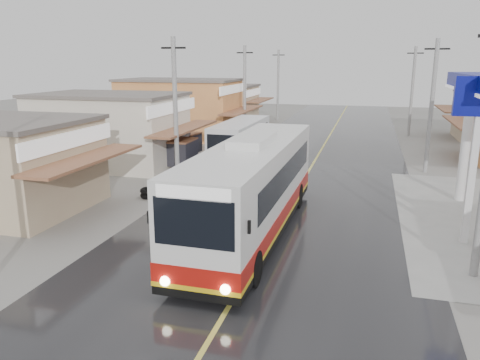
# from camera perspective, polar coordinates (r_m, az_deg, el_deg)

# --- Properties ---
(ground) EXTENTS (120.00, 120.00, 0.00)m
(ground) POSITION_cam_1_polar(r_m,az_deg,el_deg) (17.04, 2.54, -8.88)
(ground) COLOR slate
(ground) RESTS_ON ground
(road) EXTENTS (12.00, 90.00, 0.02)m
(road) POSITION_cam_1_polar(r_m,az_deg,el_deg) (31.20, 8.76, 1.73)
(road) COLOR black
(road) RESTS_ON ground
(centre_line) EXTENTS (0.15, 90.00, 0.01)m
(centre_line) POSITION_cam_1_polar(r_m,az_deg,el_deg) (31.20, 8.76, 1.75)
(centre_line) COLOR #D8CC4C
(centre_line) RESTS_ON road
(shopfronts_left) EXTENTS (11.00, 44.00, 5.20)m
(shopfronts_left) POSITION_cam_1_polar(r_m,az_deg,el_deg) (37.72, -10.69, 3.79)
(shopfronts_left) COLOR tan
(shopfronts_left) RESTS_ON ground
(utility_poles_left) EXTENTS (1.60, 50.00, 8.00)m
(utility_poles_left) POSITION_cam_1_polar(r_m,az_deg,el_deg) (33.65, -2.95, 2.77)
(utility_poles_left) COLOR gray
(utility_poles_left) RESTS_ON ground
(utility_poles_right) EXTENTS (1.60, 36.00, 8.00)m
(utility_poles_right) POSITION_cam_1_polar(r_m,az_deg,el_deg) (31.21, 21.61, 0.86)
(utility_poles_right) COLOR gray
(utility_poles_right) RESTS_ON ground
(coach_bus) EXTENTS (2.96, 12.61, 3.93)m
(coach_bus) POSITION_cam_1_polar(r_m,az_deg,el_deg) (18.29, 1.62, -0.95)
(coach_bus) COLOR silver
(coach_bus) RESTS_ON road
(second_bus) EXTENTS (2.35, 8.20, 2.71)m
(second_bus) POSITION_cam_1_polar(r_m,az_deg,el_deg) (32.22, 0.05, 4.92)
(second_bus) COLOR silver
(second_bus) RESTS_ON road
(cyclist) EXTENTS (0.97, 2.03, 2.10)m
(cyclist) POSITION_cam_1_polar(r_m,az_deg,el_deg) (25.29, 0.64, 0.53)
(cyclist) COLOR black
(cyclist) RESTS_ON ground
(tricycle_near) EXTENTS (1.65, 2.48, 1.89)m
(tricycle_near) POSITION_cam_1_polar(r_m,az_deg,el_deg) (30.11, -7.19, 3.41)
(tricycle_near) COLOR #26262D
(tricycle_near) RESTS_ON ground
(tricycle_far) EXTENTS (1.62, 2.32, 1.70)m
(tricycle_far) POSITION_cam_1_polar(r_m,az_deg,el_deg) (33.90, -6.37, 4.46)
(tricycle_far) COLOR #26262D
(tricycle_far) RESTS_ON ground
(tyre_stack) EXTENTS (0.96, 0.96, 0.49)m
(tyre_stack) POSITION_cam_1_polar(r_m,az_deg,el_deg) (24.06, -10.95, -1.55)
(tyre_stack) COLOR black
(tyre_stack) RESTS_ON ground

